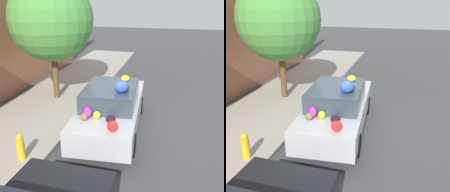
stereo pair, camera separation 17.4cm
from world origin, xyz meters
TOP-DOWN VIEW (x-y plane):
  - ground_plane at (0.00, 0.00)m, footprint 60.00×60.00m
  - sidewalk_curb at (0.00, 2.70)m, footprint 24.00×3.20m
  - street_tree at (1.91, 2.67)m, footprint 3.16×3.16m
  - fire_hydrant at (-2.40, 1.64)m, footprint 0.20×0.20m
  - art_car at (-0.04, -0.14)m, footprint 4.65×2.02m

SIDE VIEW (x-z plane):
  - ground_plane at x=0.00m, z-range 0.00..0.00m
  - sidewalk_curb at x=0.00m, z-range 0.00..0.15m
  - fire_hydrant at x=-2.40m, z-range 0.14..0.84m
  - art_car at x=-0.04m, z-range -0.14..1.72m
  - street_tree at x=1.91m, z-range 0.90..5.59m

